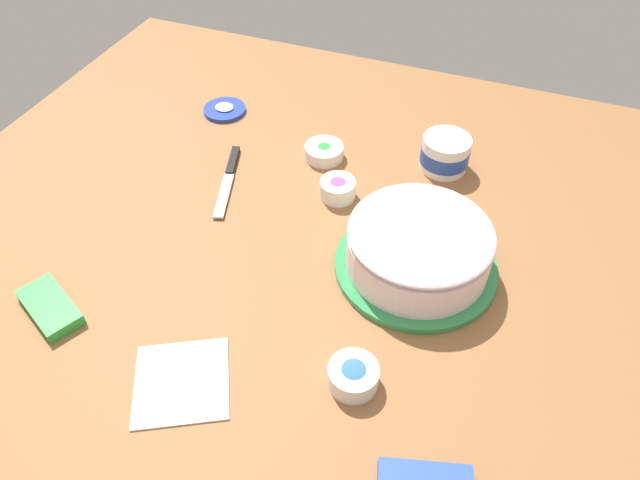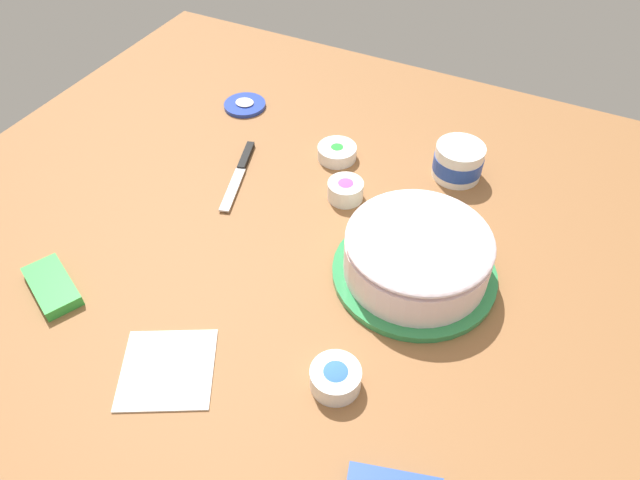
# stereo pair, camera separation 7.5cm
# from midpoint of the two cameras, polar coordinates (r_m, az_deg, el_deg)

# --- Properties ---
(ground_plane) EXTENTS (1.54, 1.54, 0.00)m
(ground_plane) POSITION_cam_midpoint_polar(r_m,az_deg,el_deg) (1.15, -6.76, -0.51)
(ground_plane) COLOR #936038
(frosted_cake) EXTENTS (0.31, 0.31, 0.12)m
(frosted_cake) POSITION_cam_midpoint_polar(r_m,az_deg,el_deg) (1.07, 7.71, -0.88)
(frosted_cake) COLOR #339351
(frosted_cake) RESTS_ON ground_plane
(frosting_tub) EXTENTS (0.11, 0.11, 0.08)m
(frosting_tub) POSITION_cam_midpoint_polar(r_m,az_deg,el_deg) (1.32, 10.63, 8.42)
(frosting_tub) COLOR white
(frosting_tub) RESTS_ON ground_plane
(frosting_tub_lid) EXTENTS (0.11, 0.11, 0.02)m
(frosting_tub_lid) POSITION_cam_midpoint_polar(r_m,az_deg,el_deg) (1.52, -10.83, 12.49)
(frosting_tub_lid) COLOR #233DAD
(frosting_tub_lid) RESTS_ON ground_plane
(spreading_knife) EXTENTS (0.09, 0.23, 0.01)m
(spreading_knife) POSITION_cam_midpoint_polar(r_m,az_deg,el_deg) (1.31, -10.58, 6.32)
(spreading_knife) COLOR silver
(spreading_knife) RESTS_ON ground_plane
(sprinkle_bowl_blue) EXTENTS (0.08, 0.08, 0.04)m
(sprinkle_bowl_blue) POSITION_cam_midpoint_polar(r_m,az_deg,el_deg) (0.94, 0.95, -13.26)
(sprinkle_bowl_blue) COLOR white
(sprinkle_bowl_blue) RESTS_ON ground_plane
(sprinkle_bowl_rainbow) EXTENTS (0.08, 0.08, 0.04)m
(sprinkle_bowl_rainbow) POSITION_cam_midpoint_polar(r_m,az_deg,el_deg) (1.23, 0.01, 5.10)
(sprinkle_bowl_rainbow) COLOR white
(sprinkle_bowl_rainbow) RESTS_ON ground_plane
(sprinkle_bowl_green) EXTENTS (0.09, 0.09, 0.03)m
(sprinkle_bowl_green) POSITION_cam_midpoint_polar(r_m,az_deg,el_deg) (1.34, -1.30, 8.72)
(sprinkle_bowl_green) COLOR white
(sprinkle_bowl_green) RESTS_ON ground_plane
(candy_box_upper) EXTENTS (0.15, 0.12, 0.02)m
(candy_box_upper) POSITION_cam_midpoint_polar(r_m,az_deg,el_deg) (1.15, -26.83, -6.00)
(candy_box_upper) COLOR green
(candy_box_upper) RESTS_ON ground_plane
(paper_napkin) EXTENTS (0.20, 0.20, 0.01)m
(paper_napkin) POSITION_cam_midpoint_polar(r_m,az_deg,el_deg) (0.99, -15.71, -13.35)
(paper_napkin) COLOR white
(paper_napkin) RESTS_ON ground_plane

